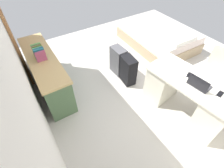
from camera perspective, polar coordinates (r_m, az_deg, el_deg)
name	(u,v)px	position (r m, az deg, el deg)	size (l,w,h in m)	color
ground_plane	(145,77)	(3.85, 11.08, 2.18)	(5.48, 5.48, 0.00)	beige
wall_back	(13,63)	(2.31, -30.32, 6.00)	(4.18, 0.10, 2.68)	silver
door_wooden	(10,32)	(3.82, -31.18, 14.80)	(0.88, 0.05, 2.04)	#936038
desk	(186,96)	(3.15, 23.75, -3.66)	(1.51, 0.84, 0.75)	silver
office_chair	(214,75)	(3.75, 31.01, 2.65)	(0.58, 0.58, 0.94)	black
credenza	(47,73)	(3.54, -21.15, 3.43)	(1.80, 0.48, 0.77)	#4C6B47
bed	(158,36)	(4.89, 15.25, 15.21)	(1.93, 1.44, 0.58)	tan
suitcase_black	(128,70)	(3.52, 5.40, 4.66)	(0.36, 0.22, 0.60)	black
suitcase_spare_grey	(118,61)	(3.74, 2.07, 7.88)	(0.36, 0.22, 0.62)	#4C4C51
laptop	(199,84)	(2.82, 27.21, -0.04)	(0.34, 0.26, 0.21)	#333338
computer_mouse	(185,76)	(2.93, 23.23, 2.65)	(0.06, 0.10, 0.03)	white
cell_phone_near_laptop	(220,94)	(2.89, 32.64, -2.83)	(0.07, 0.14, 0.01)	black
cell_phone_by_mouse	(189,75)	(2.99, 24.57, 2.80)	(0.07, 0.14, 0.01)	black
book_row	(39,52)	(3.26, -23.39, 9.74)	(0.27, 0.17, 0.23)	#9F4366
figurine_small	(35,46)	(3.57, -24.54, 11.60)	(0.08, 0.08, 0.11)	#4C7FBF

